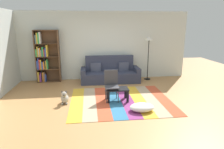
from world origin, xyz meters
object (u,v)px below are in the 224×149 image
at_px(standing_lamp, 149,44).
at_px(tv_remote, 117,87).
at_px(pouf, 142,107).
at_px(bookshelf, 45,58).
at_px(coffee_table, 117,91).
at_px(folding_chair, 111,83).
at_px(dog, 65,98).
at_px(couch, 110,73).

relative_size(standing_lamp, tv_remote, 11.58).
relative_size(pouf, tv_remote, 4.26).
xyz_separation_m(bookshelf, coffee_table, (2.48, -2.30, -0.65)).
relative_size(coffee_table, standing_lamp, 0.37).
bearing_deg(coffee_table, folding_chair, 153.18).
distance_m(dog, standing_lamp, 3.98).
height_order(pouf, standing_lamp, standing_lamp).
distance_m(bookshelf, folding_chair, 3.24).
bearing_deg(couch, bookshelf, 173.60).
distance_m(bookshelf, standing_lamp, 4.08).
xyz_separation_m(dog, tv_remote, (1.51, 0.08, 0.24)).
bearing_deg(bookshelf, dog, -67.33).
bearing_deg(dog, bookshelf, 112.67).
height_order(dog, folding_chair, folding_chair).
bearing_deg(pouf, bookshelf, 134.27).
height_order(coffee_table, standing_lamp, standing_lamp).
bearing_deg(pouf, coffee_table, 123.81).
bearing_deg(bookshelf, couch, -6.40).
bearing_deg(couch, pouf, -79.55).
relative_size(couch, pouf, 3.54).
xyz_separation_m(dog, standing_lamp, (3.08, 2.17, 1.29)).
xyz_separation_m(pouf, standing_lamp, (1.04, 2.94, 1.34)).
bearing_deg(couch, tv_remote, -90.57).
xyz_separation_m(couch, tv_remote, (-0.02, -1.96, 0.06)).
bearing_deg(tv_remote, coffee_table, -116.65).
distance_m(pouf, tv_remote, 1.05).
distance_m(couch, tv_remote, 1.96).
height_order(coffee_table, tv_remote, tv_remote).
relative_size(coffee_table, folding_chair, 0.71).
xyz_separation_m(bookshelf, tv_remote, (2.47, -2.24, -0.56)).
xyz_separation_m(coffee_table, tv_remote, (-0.01, 0.06, 0.09)).
height_order(bookshelf, pouf, bookshelf).
xyz_separation_m(standing_lamp, tv_remote, (-1.58, -2.09, -1.05)).
xyz_separation_m(dog, folding_chair, (1.35, 0.10, 0.37)).
xyz_separation_m(coffee_table, pouf, (0.53, -0.79, -0.20)).
xyz_separation_m(standing_lamp, folding_chair, (-1.73, -2.07, -0.92)).
xyz_separation_m(tv_remote, folding_chair, (-0.16, 0.02, 0.14)).
height_order(bookshelf, tv_remote, bookshelf).
xyz_separation_m(bookshelf, standing_lamp, (4.05, -0.15, 0.49)).
relative_size(pouf, standing_lamp, 0.37).
xyz_separation_m(coffee_table, folding_chair, (-0.16, 0.08, 0.23)).
distance_m(pouf, dog, 2.19).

